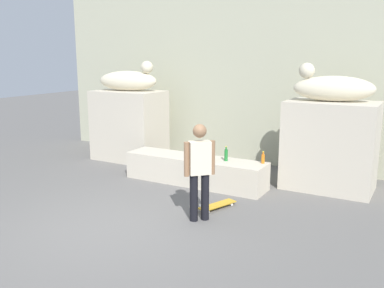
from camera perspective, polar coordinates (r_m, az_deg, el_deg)
The scene contains 11 objects.
ground_plane at distance 7.18m, azimuth -10.99°, elevation -11.12°, with size 40.00×40.00×0.00m, color #605E5B.
facade_wall at distance 11.32m, azimuth 7.00°, elevation 12.55°, with size 11.20×0.60×5.84m, color #B3B498.
pedestal_left at distance 11.47m, azimuth -8.44°, elevation 2.49°, with size 1.81×1.16×1.85m, color beige.
pedestal_right at distance 9.28m, azimuth 18.06°, elevation -0.22°, with size 1.81×1.16×1.85m, color beige.
statue_reclining_left at distance 11.33m, azimuth -8.46°, elevation 8.51°, with size 1.68×0.89×0.78m.
statue_reclining_right at distance 9.11m, azimuth 18.32°, elevation 7.23°, with size 1.68×0.87×0.78m.
ledge_block at distance 9.30m, azimuth 0.39°, elevation -3.56°, with size 3.19×0.74×0.59m, color beige.
skater at distance 7.11m, azimuth 1.03°, elevation -3.26°, with size 0.41×0.41×1.67m.
skateboard at distance 7.91m, azimuth 3.44°, elevation -8.20°, with size 0.46×0.82×0.08m.
bottle_orange at distance 8.81m, azimuth 9.53°, elevation -1.94°, with size 0.07×0.07×0.25m.
bottle_green at distance 8.92m, azimuth 4.60°, elevation -1.46°, with size 0.07×0.07×0.31m.
Camera 1 is at (4.35, -4.98, 2.79)m, focal length 39.65 mm.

